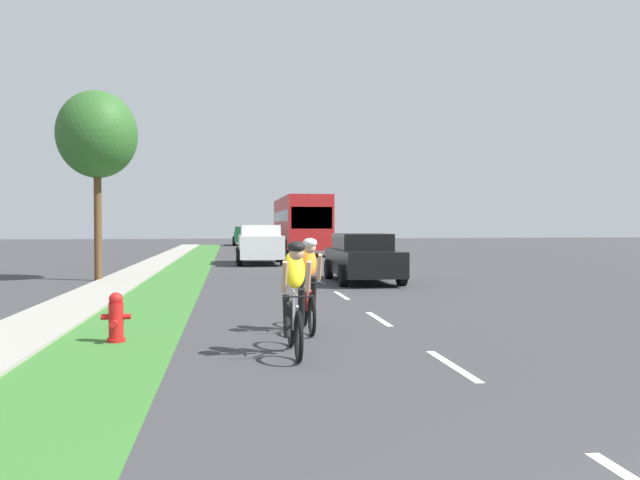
{
  "coord_description": "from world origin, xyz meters",
  "views": [
    {
      "loc": [
        -2.81,
        -1.61,
        1.8
      ],
      "look_at": [
        0.46,
        20.99,
        1.24
      ],
      "focal_mm": 35.15,
      "sensor_mm": 36.0,
      "label": 1
    }
  ],
  "objects_px": {
    "cyclist_lead": "(295,296)",
    "suv_white": "(260,243)",
    "cyclist_trailing": "(308,283)",
    "sedan_black": "(363,257)",
    "street_tree_near": "(97,135)",
    "pickup_dark_green": "(245,236)",
    "bus_red": "(300,222)",
    "fire_hydrant_red": "(116,318)"
  },
  "relations": [
    {
      "from": "cyclist_lead",
      "to": "street_tree_near",
      "type": "height_order",
      "value": "street_tree_near"
    },
    {
      "from": "cyclist_lead",
      "to": "sedan_black",
      "type": "distance_m",
      "value": 11.15
    },
    {
      "from": "suv_white",
      "to": "bus_red",
      "type": "xyz_separation_m",
      "value": [
        3.05,
        10.67,
        1.03
      ]
    },
    {
      "from": "cyclist_trailing",
      "to": "street_tree_near",
      "type": "distance_m",
      "value": 12.49
    },
    {
      "from": "sedan_black",
      "to": "pickup_dark_green",
      "type": "bearing_deg",
      "value": 94.45
    },
    {
      "from": "fire_hydrant_red",
      "to": "cyclist_trailing",
      "type": "relative_size",
      "value": 0.44
    },
    {
      "from": "cyclist_trailing",
      "to": "pickup_dark_green",
      "type": "relative_size",
      "value": 0.34
    },
    {
      "from": "fire_hydrant_red",
      "to": "pickup_dark_green",
      "type": "xyz_separation_m",
      "value": [
        3.08,
        45.14,
        0.46
      ]
    },
    {
      "from": "cyclist_trailing",
      "to": "pickup_dark_green",
      "type": "distance_m",
      "value": 44.58
    },
    {
      "from": "bus_red",
      "to": "street_tree_near",
      "type": "xyz_separation_m",
      "value": [
        -8.63,
        -18.56,
        2.69
      ]
    },
    {
      "from": "street_tree_near",
      "to": "cyclist_trailing",
      "type": "bearing_deg",
      "value": -62.36
    },
    {
      "from": "bus_red",
      "to": "pickup_dark_green",
      "type": "height_order",
      "value": "bus_red"
    },
    {
      "from": "pickup_dark_green",
      "to": "bus_red",
      "type": "bearing_deg",
      "value": -78.78
    },
    {
      "from": "pickup_dark_green",
      "to": "street_tree_near",
      "type": "bearing_deg",
      "value": -99.27
    },
    {
      "from": "cyclist_trailing",
      "to": "sedan_black",
      "type": "xyz_separation_m",
      "value": [
        2.83,
        8.78,
        -0.04
      ]
    },
    {
      "from": "cyclist_trailing",
      "to": "street_tree_near",
      "type": "height_order",
      "value": "street_tree_near"
    },
    {
      "from": "fire_hydrant_red",
      "to": "cyclist_trailing",
      "type": "bearing_deg",
      "value": 10.51
    },
    {
      "from": "fire_hydrant_red",
      "to": "cyclist_lead",
      "type": "xyz_separation_m",
      "value": [
        2.61,
        -1.32,
        0.44
      ]
    },
    {
      "from": "cyclist_trailing",
      "to": "street_tree_near",
      "type": "xyz_separation_m",
      "value": [
        -5.51,
        10.53,
        3.85
      ]
    },
    {
      "from": "sedan_black",
      "to": "suv_white",
      "type": "distance_m",
      "value": 10.02
    },
    {
      "from": "cyclist_lead",
      "to": "fire_hydrant_red",
      "type": "bearing_deg",
      "value": 153.2
    },
    {
      "from": "street_tree_near",
      "to": "cyclist_lead",
      "type": "bearing_deg",
      "value": -67.7
    },
    {
      "from": "cyclist_lead",
      "to": "street_tree_near",
      "type": "distance_m",
      "value": 13.96
    },
    {
      "from": "cyclist_trailing",
      "to": "pickup_dark_green",
      "type": "xyz_separation_m",
      "value": [
        0.04,
        44.58,
        0.02
      ]
    },
    {
      "from": "cyclist_lead",
      "to": "sedan_black",
      "type": "bearing_deg",
      "value": 73.05
    },
    {
      "from": "cyclist_lead",
      "to": "suv_white",
      "type": "bearing_deg",
      "value": 88.61
    },
    {
      "from": "fire_hydrant_red",
      "to": "suv_white",
      "type": "bearing_deg",
      "value": 80.71
    },
    {
      "from": "fire_hydrant_red",
      "to": "cyclist_lead",
      "type": "distance_m",
      "value": 2.96
    },
    {
      "from": "cyclist_trailing",
      "to": "suv_white",
      "type": "height_order",
      "value": "suv_white"
    },
    {
      "from": "cyclist_trailing",
      "to": "pickup_dark_green",
      "type": "bearing_deg",
      "value": 89.94
    },
    {
      "from": "cyclist_lead",
      "to": "pickup_dark_green",
      "type": "xyz_separation_m",
      "value": [
        0.47,
        46.46,
        0.02
      ]
    },
    {
      "from": "cyclist_lead",
      "to": "bus_red",
      "type": "bearing_deg",
      "value": 83.48
    },
    {
      "from": "bus_red",
      "to": "pickup_dark_green",
      "type": "relative_size",
      "value": 2.27
    },
    {
      "from": "cyclist_trailing",
      "to": "suv_white",
      "type": "relative_size",
      "value": 0.37
    },
    {
      "from": "cyclist_trailing",
      "to": "sedan_black",
      "type": "relative_size",
      "value": 0.4
    },
    {
      "from": "pickup_dark_green",
      "to": "street_tree_near",
      "type": "distance_m",
      "value": 34.71
    },
    {
      "from": "street_tree_near",
      "to": "fire_hydrant_red",
      "type": "bearing_deg",
      "value": -77.4
    },
    {
      "from": "cyclist_trailing",
      "to": "bus_red",
      "type": "xyz_separation_m",
      "value": [
        3.12,
        29.09,
        1.17
      ]
    },
    {
      "from": "cyclist_lead",
      "to": "sedan_black",
      "type": "xyz_separation_m",
      "value": [
        3.25,
        10.67,
        -0.04
      ]
    },
    {
      "from": "bus_red",
      "to": "pickup_dark_green",
      "type": "xyz_separation_m",
      "value": [
        -3.07,
        15.49,
        -1.15
      ]
    },
    {
      "from": "street_tree_near",
      "to": "suv_white",
      "type": "bearing_deg",
      "value": 54.71
    },
    {
      "from": "bus_red",
      "to": "cyclist_trailing",
      "type": "bearing_deg",
      "value": -96.12
    }
  ]
}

